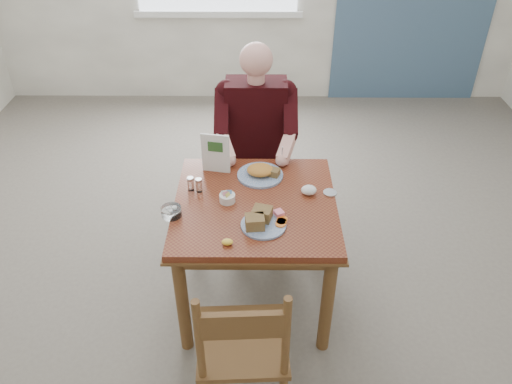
{
  "coord_description": "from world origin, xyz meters",
  "views": [
    {
      "loc": [
        0.02,
        -2.22,
        2.41
      ],
      "look_at": [
        0.0,
        0.0,
        0.82
      ],
      "focal_mm": 35.0,
      "sensor_mm": 36.0,
      "label": 1
    }
  ],
  "objects_px": {
    "chair_near": "(243,348)",
    "near_plate": "(262,221)",
    "far_plate": "(261,172)",
    "chair_far": "(256,165)",
    "diner": "(256,131)",
    "table": "(255,217)"
  },
  "relations": [
    {
      "from": "chair_near",
      "to": "far_plate",
      "type": "relative_size",
      "value": 2.66
    },
    {
      "from": "chair_far",
      "to": "near_plate",
      "type": "relative_size",
      "value": 3.68
    },
    {
      "from": "diner",
      "to": "near_plate",
      "type": "relative_size",
      "value": 5.37
    },
    {
      "from": "chair_near",
      "to": "near_plate",
      "type": "distance_m",
      "value": 0.65
    },
    {
      "from": "near_plate",
      "to": "far_plate",
      "type": "height_order",
      "value": "near_plate"
    },
    {
      "from": "far_plate",
      "to": "table",
      "type": "bearing_deg",
      "value": -97.45
    },
    {
      "from": "table",
      "to": "chair_far",
      "type": "xyz_separation_m",
      "value": [
        0.0,
        0.8,
        -0.16
      ]
    },
    {
      "from": "chair_far",
      "to": "diner",
      "type": "height_order",
      "value": "diner"
    },
    {
      "from": "chair_far",
      "to": "chair_near",
      "type": "xyz_separation_m",
      "value": [
        -0.05,
        -1.57,
        0.0
      ]
    },
    {
      "from": "chair_near",
      "to": "table",
      "type": "bearing_deg",
      "value": 86.15
    },
    {
      "from": "table",
      "to": "far_plate",
      "type": "height_order",
      "value": "far_plate"
    },
    {
      "from": "chair_near",
      "to": "near_plate",
      "type": "height_order",
      "value": "chair_near"
    },
    {
      "from": "chair_near",
      "to": "diner",
      "type": "distance_m",
      "value": 1.51
    },
    {
      "from": "diner",
      "to": "chair_far",
      "type": "bearing_deg",
      "value": 90.01
    },
    {
      "from": "table",
      "to": "diner",
      "type": "xyz_separation_m",
      "value": [
        0.0,
        0.71,
        0.17
      ]
    },
    {
      "from": "far_plate",
      "to": "near_plate",
      "type": "bearing_deg",
      "value": -89.69
    },
    {
      "from": "chair_far",
      "to": "chair_near",
      "type": "bearing_deg",
      "value": -91.89
    },
    {
      "from": "near_plate",
      "to": "table",
      "type": "bearing_deg",
      "value": 99.93
    },
    {
      "from": "table",
      "to": "far_plate",
      "type": "distance_m",
      "value": 0.29
    },
    {
      "from": "diner",
      "to": "near_plate",
      "type": "distance_m",
      "value": 0.91
    },
    {
      "from": "chair_near",
      "to": "near_plate",
      "type": "relative_size",
      "value": 3.68
    },
    {
      "from": "chair_near",
      "to": "diner",
      "type": "bearing_deg",
      "value": 87.99
    }
  ]
}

